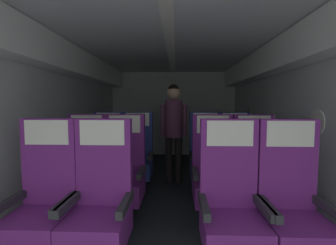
% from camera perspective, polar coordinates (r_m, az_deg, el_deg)
% --- Properties ---
extents(ground, '(3.35, 6.23, 0.02)m').
position_cam_1_polar(ground, '(3.33, 0.42, -18.41)').
color(ground, '#23282D').
extents(fuselage_shell, '(3.23, 5.88, 2.14)m').
position_cam_1_polar(fuselage_shell, '(3.33, 0.58, 8.44)').
color(fuselage_shell, silver).
rests_on(fuselage_shell, ground).
extents(seat_a_left_window, '(0.48, 0.49, 1.16)m').
position_cam_1_polar(seat_a_left_window, '(2.21, -27.77, -17.19)').
color(seat_a_left_window, '#38383D').
rests_on(seat_a_left_window, ground).
extents(seat_a_left_aisle, '(0.48, 0.49, 1.16)m').
position_cam_1_polar(seat_a_left_aisle, '(2.03, -16.00, -18.83)').
color(seat_a_left_aisle, '#38383D').
rests_on(seat_a_left_aisle, ground).
extents(seat_a_right_aisle, '(0.48, 0.49, 1.16)m').
position_cam_1_polar(seat_a_right_aisle, '(2.12, 27.80, -18.20)').
color(seat_a_right_aisle, '#38383D').
rests_on(seat_a_right_aisle, ground).
extents(seat_a_right_window, '(0.48, 0.49, 1.16)m').
position_cam_1_polar(seat_a_right_window, '(1.98, 14.90, -19.43)').
color(seat_a_right_window, '#38383D').
rests_on(seat_a_right_window, ground).
extents(seat_b_left_window, '(0.48, 0.49, 1.16)m').
position_cam_1_polar(seat_b_left_window, '(2.94, -19.31, -11.58)').
color(seat_b_left_window, '#38383D').
rests_on(seat_b_left_window, ground).
extents(seat_b_left_aisle, '(0.48, 0.49, 1.16)m').
position_cam_1_polar(seat_b_left_aisle, '(2.80, -10.60, -12.23)').
color(seat_b_left_aisle, '#38383D').
rests_on(seat_b_left_aisle, ground).
extents(seat_b_right_aisle, '(0.48, 0.49, 1.16)m').
position_cam_1_polar(seat_b_right_aisle, '(2.86, 20.24, -12.07)').
color(seat_b_right_aisle, '#38383D').
rests_on(seat_b_right_aisle, ground).
extents(seat_b_right_window, '(0.48, 0.49, 1.16)m').
position_cam_1_polar(seat_b_right_window, '(2.75, 10.83, -12.50)').
color(seat_b_right_window, '#38383D').
rests_on(seat_b_right_window, ground).
extents(seat_c_left_window, '(0.48, 0.49, 1.16)m').
position_cam_1_polar(seat_c_left_window, '(3.70, -14.36, -8.16)').
color(seat_c_left_window, '#38383D').
rests_on(seat_c_left_window, ground).
extents(seat_c_left_aisle, '(0.48, 0.49, 1.16)m').
position_cam_1_polar(seat_c_left_aisle, '(3.60, -7.50, -8.41)').
color(seat_c_left_aisle, '#38383D').
rests_on(seat_c_left_aisle, ground).
extents(seat_c_right_aisle, '(0.48, 0.49, 1.16)m').
position_cam_1_polar(seat_c_right_aisle, '(3.64, 15.87, -8.41)').
color(seat_c_right_aisle, '#38383D').
rests_on(seat_c_right_aisle, ground).
extents(seat_c_right_window, '(0.48, 0.49, 1.16)m').
position_cam_1_polar(seat_c_right_window, '(3.57, 9.03, -8.54)').
color(seat_c_right_window, '#38383D').
rests_on(seat_c_right_window, ground).
extents(flight_attendant, '(0.43, 0.28, 1.60)m').
position_cam_1_polar(flight_attendant, '(3.82, 1.37, -0.04)').
color(flight_attendant, black).
rests_on(flight_attendant, ground).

